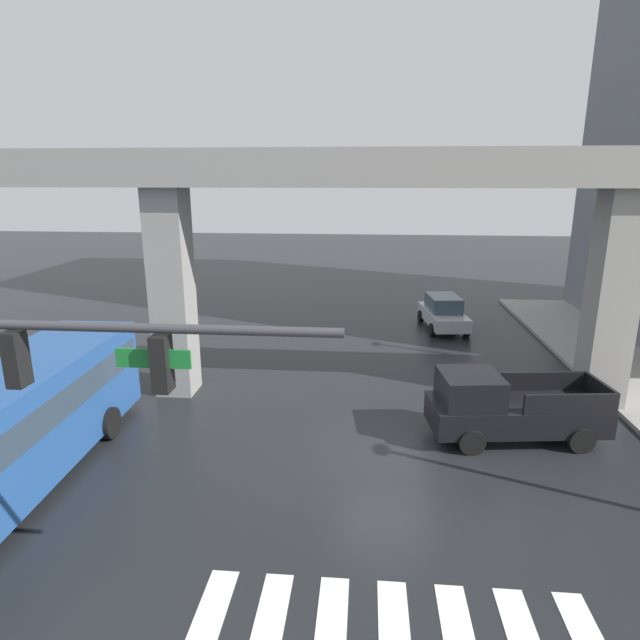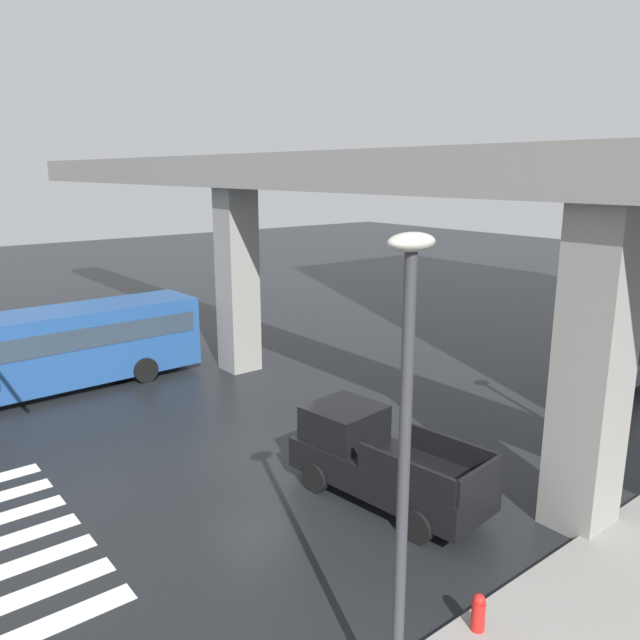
{
  "view_description": "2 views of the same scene",
  "coord_description": "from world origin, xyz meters",
  "px_view_note": "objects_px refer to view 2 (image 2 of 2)",
  "views": [
    {
      "loc": [
        -0.64,
        -13.63,
        7.66
      ],
      "look_at": [
        -2.17,
        3.86,
        2.89
      ],
      "focal_mm": 29.68,
      "sensor_mm": 36.0,
      "label": 1
    },
    {
      "loc": [
        13.79,
        -8.58,
        7.95
      ],
      "look_at": [
        -2.09,
        4.05,
        3.06
      ],
      "focal_mm": 34.85,
      "sensor_mm": 36.0,
      "label": 2
    }
  ],
  "objects_px": {
    "sedan_silver": "(612,369)",
    "pickup_truck": "(378,460)",
    "city_bus": "(51,346)",
    "street_lamp_near_corner": "(405,440)",
    "fire_hydrant": "(478,615)"
  },
  "relations": [
    {
      "from": "pickup_truck",
      "to": "city_bus",
      "type": "height_order",
      "value": "city_bus"
    },
    {
      "from": "sedan_silver",
      "to": "street_lamp_near_corner",
      "type": "xyz_separation_m",
      "value": [
        5.22,
        -16.51,
        3.7
      ]
    },
    {
      "from": "street_lamp_near_corner",
      "to": "fire_hydrant",
      "type": "relative_size",
      "value": 8.52
    },
    {
      "from": "sedan_silver",
      "to": "street_lamp_near_corner",
      "type": "bearing_deg",
      "value": -72.45
    },
    {
      "from": "city_bus",
      "to": "sedan_silver",
      "type": "xyz_separation_m",
      "value": [
        12.82,
        16.13,
        -0.87
      ]
    },
    {
      "from": "street_lamp_near_corner",
      "to": "sedan_silver",
      "type": "bearing_deg",
      "value": 107.55
    },
    {
      "from": "sedan_silver",
      "to": "pickup_truck",
      "type": "bearing_deg",
      "value": -88.97
    },
    {
      "from": "street_lamp_near_corner",
      "to": "pickup_truck",
      "type": "bearing_deg",
      "value": 138.51
    },
    {
      "from": "city_bus",
      "to": "sedan_silver",
      "type": "relative_size",
      "value": 2.43
    },
    {
      "from": "pickup_truck",
      "to": "city_bus",
      "type": "relative_size",
      "value": 0.49
    },
    {
      "from": "city_bus",
      "to": "street_lamp_near_corner",
      "type": "bearing_deg",
      "value": -1.21
    },
    {
      "from": "street_lamp_near_corner",
      "to": "fire_hydrant",
      "type": "distance_m",
      "value": 4.8
    },
    {
      "from": "fire_hydrant",
      "to": "pickup_truck",
      "type": "bearing_deg",
      "value": 156.52
    },
    {
      "from": "pickup_truck",
      "to": "city_bus",
      "type": "distance_m",
      "value": 13.67
    },
    {
      "from": "pickup_truck",
      "to": "street_lamp_near_corner",
      "type": "height_order",
      "value": "street_lamp_near_corner"
    }
  ]
}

